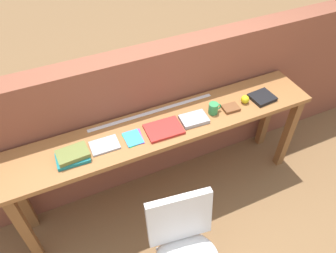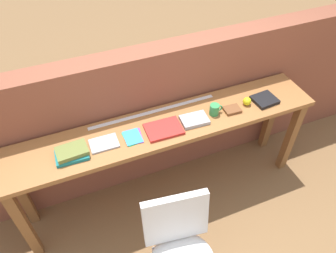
{
  "view_description": "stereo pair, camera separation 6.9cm",
  "coord_description": "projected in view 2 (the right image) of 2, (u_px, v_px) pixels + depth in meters",
  "views": [
    {
      "loc": [
        -0.73,
        -1.35,
        2.63
      ],
      "look_at": [
        0.0,
        0.25,
        0.9
      ],
      "focal_mm": 35.0,
      "sensor_mm": 36.0,
      "label": 1
    },
    {
      "loc": [
        -0.66,
        -1.38,
        2.63
      ],
      "look_at": [
        0.0,
        0.25,
        0.9
      ],
      "focal_mm": 35.0,
      "sensor_mm": 36.0,
      "label": 2
    }
  ],
  "objects": [
    {
      "name": "book_open_centre",
      "position": [
        164.0,
        129.0,
        2.46
      ],
      "size": [
        0.28,
        0.21,
        0.02
      ],
      "primitive_type": "cube",
      "rotation": [
        0.0,
        0.0,
        -0.03
      ],
      "color": "red",
      "rests_on": "sideboard"
    },
    {
      "name": "brick_wall_back",
      "position": [
        151.0,
        116.0,
        2.88
      ],
      "size": [
        6.0,
        0.2,
        1.34
      ],
      "primitive_type": "cube",
      "color": "brown",
      "rests_on": "ground"
    },
    {
      "name": "ruler_metal_back_edge",
      "position": [
        153.0,
        112.0,
        2.61
      ],
      "size": [
        1.06,
        0.03,
        0.0
      ],
      "primitive_type": "cube",
      "color": "silver",
      "rests_on": "sideboard"
    },
    {
      "name": "sideboard",
      "position": [
        166.0,
        137.0,
        2.61
      ],
      "size": [
        2.5,
        0.44,
        0.88
      ],
      "color": "#996033",
      "rests_on": "ground"
    },
    {
      "name": "pamphlet_pile_colourful",
      "position": [
        133.0,
        137.0,
        2.41
      ],
      "size": [
        0.14,
        0.17,
        0.01
      ],
      "color": "green",
      "rests_on": "sideboard"
    },
    {
      "name": "ground_plane",
      "position": [
        179.0,
        216.0,
        2.93
      ],
      "size": [
        40.0,
        40.0,
        0.0
      ],
      "primitive_type": "plane",
      "color": "brown"
    },
    {
      "name": "chair_white_moulded",
      "position": [
        180.0,
        247.0,
        2.18
      ],
      "size": [
        0.5,
        0.51,
        0.89
      ],
      "color": "white",
      "rests_on": "ground"
    },
    {
      "name": "book_grey_hardcover",
      "position": [
        194.0,
        120.0,
        2.53
      ],
      "size": [
        0.22,
        0.16,
        0.03
      ],
      "primitive_type": "cube",
      "rotation": [
        0.0,
        0.0,
        -0.06
      ],
      "color": "#9E9EA3",
      "rests_on": "sideboard"
    },
    {
      "name": "book_repair_rightmost",
      "position": [
        265.0,
        100.0,
        2.7
      ],
      "size": [
        0.2,
        0.18,
        0.03
      ],
      "primitive_type": "cube",
      "rotation": [
        0.0,
        0.0,
        0.08
      ],
      "color": "black",
      "rests_on": "sideboard"
    },
    {
      "name": "mug",
      "position": [
        215.0,
        109.0,
        2.57
      ],
      "size": [
        0.11,
        0.08,
        0.09
      ],
      "color": "#338C4C",
      "rests_on": "sideboard"
    },
    {
      "name": "book_stack_leftmost",
      "position": [
        72.0,
        153.0,
        2.27
      ],
      "size": [
        0.23,
        0.17,
        0.06
      ],
      "color": "#19757A",
      "rests_on": "sideboard"
    },
    {
      "name": "magazine_cycling",
      "position": [
        104.0,
        143.0,
        2.36
      ],
      "size": [
        0.21,
        0.15,
        0.02
      ],
      "primitive_type": "cube",
      "rotation": [
        0.0,
        0.0,
        -0.01
      ],
      "color": "#9E9EA3",
      "rests_on": "sideboard"
    },
    {
      "name": "leather_journal_brown",
      "position": [
        232.0,
        110.0,
        2.62
      ],
      "size": [
        0.14,
        0.11,
        0.02
      ],
      "primitive_type": "cube",
      "rotation": [
        0.0,
        0.0,
        -0.05
      ],
      "color": "brown",
      "rests_on": "sideboard"
    },
    {
      "name": "sports_ball_small",
      "position": [
        247.0,
        101.0,
        2.66
      ],
      "size": [
        0.07,
        0.07,
        0.07
      ],
      "primitive_type": "sphere",
      "color": "yellow",
      "rests_on": "sideboard"
    }
  ]
}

